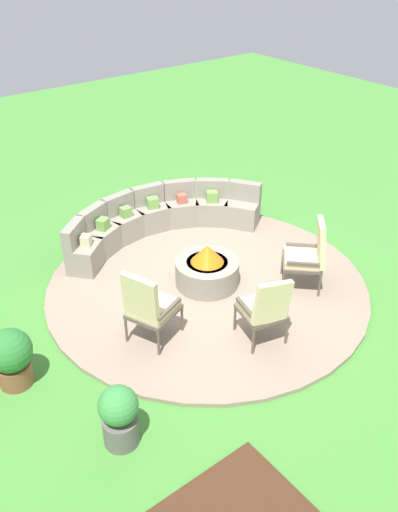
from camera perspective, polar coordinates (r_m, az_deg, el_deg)
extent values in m
plane|color=#478C38|center=(8.30, 0.85, -3.21)|extent=(24.00, 24.00, 0.00)
cylinder|color=gray|center=(8.28, 0.85, -3.04)|extent=(4.87, 4.87, 0.06)
cylinder|color=gray|center=(8.15, 0.86, -1.75)|extent=(0.96, 0.96, 0.39)
cylinder|color=black|center=(8.06, 0.87, -0.78)|extent=(0.62, 0.62, 0.06)
cone|color=orange|center=(7.97, 0.88, 0.24)|extent=(0.50, 0.50, 0.28)
cube|color=gray|center=(9.76, 4.58, 4.47)|extent=(0.69, 0.72, 0.44)
cube|color=gray|center=(9.71, 4.91, 6.88)|extent=(0.44, 0.56, 0.34)
cube|color=gray|center=(9.83, 1.37, 4.77)|extent=(0.72, 0.71, 0.44)
cube|color=gray|center=(9.79, 1.43, 7.19)|extent=(0.53, 0.49, 0.34)
cube|color=gray|center=(9.79, -1.87, 4.65)|extent=(0.70, 0.65, 0.44)
cube|color=gray|center=(9.74, -2.08, 7.07)|extent=(0.58, 0.38, 0.34)
cube|color=gray|center=(9.64, -4.98, 4.08)|extent=(0.63, 0.53, 0.44)
cube|color=gray|center=(9.59, -5.46, 6.49)|extent=(0.58, 0.24, 0.34)
cube|color=gray|center=(9.40, -7.81, 3.09)|extent=(0.62, 0.52, 0.44)
cube|color=gray|center=(9.32, -8.55, 5.49)|extent=(0.58, 0.23, 0.34)
cube|color=gray|center=(9.07, -10.20, 1.70)|extent=(0.70, 0.64, 0.44)
cube|color=gray|center=(8.96, -11.17, 4.07)|extent=(0.58, 0.38, 0.34)
cube|color=gray|center=(8.67, -11.96, -0.05)|extent=(0.72, 0.71, 0.44)
cube|color=gray|center=(8.53, -13.14, 2.27)|extent=(0.54, 0.49, 0.34)
cube|color=beige|center=(8.50, -11.87, 1.64)|extent=(0.22, 0.22, 0.17)
cube|color=#70A34C|center=(9.22, -7.75, 4.64)|extent=(0.17, 0.15, 0.17)
cube|color=#70A34C|center=(9.64, 1.38, 6.31)|extent=(0.25, 0.25, 0.20)
cube|color=#70A34C|center=(8.89, -10.13, 3.36)|extent=(0.24, 0.23, 0.19)
cube|color=#70A34C|center=(9.46, -4.94, 5.64)|extent=(0.23, 0.21, 0.19)
cube|color=#BC5B47|center=(9.61, -1.84, 6.10)|extent=(0.19, 0.18, 0.16)
cylinder|color=brown|center=(7.50, -5.12, -5.39)|extent=(0.04, 0.04, 0.38)
cylinder|color=brown|center=(7.27, -1.80, -6.66)|extent=(0.04, 0.04, 0.38)
cylinder|color=brown|center=(7.16, -7.72, -7.74)|extent=(0.04, 0.04, 0.38)
cylinder|color=brown|center=(6.91, -4.31, -9.17)|extent=(0.04, 0.04, 0.38)
cube|color=brown|center=(7.07, -4.81, -5.86)|extent=(0.76, 0.73, 0.05)
cube|color=beige|center=(7.03, -4.84, -5.41)|extent=(0.70, 0.67, 0.09)
cube|color=beige|center=(6.68, -6.22, -4.60)|extent=(0.31, 0.54, 0.69)
cube|color=brown|center=(7.10, -6.48, -4.37)|extent=(0.49, 0.23, 0.04)
cube|color=brown|center=(6.87, -3.19, -5.62)|extent=(0.49, 0.23, 0.04)
cylinder|color=brown|center=(7.29, 3.82, -6.59)|extent=(0.04, 0.04, 0.38)
cylinder|color=brown|center=(7.49, 7.19, -5.61)|extent=(0.04, 0.04, 0.38)
cylinder|color=brown|center=(6.95, 5.76, -9.02)|extent=(0.04, 0.04, 0.38)
cylinder|color=brown|center=(7.15, 9.25, -7.92)|extent=(0.04, 0.04, 0.38)
cube|color=brown|center=(7.08, 6.61, -5.91)|extent=(0.65, 0.66, 0.05)
cube|color=beige|center=(7.04, 6.65, -5.46)|extent=(0.60, 0.61, 0.09)
cube|color=beige|center=(6.73, 7.76, -4.93)|extent=(0.54, 0.22, 0.62)
cube|color=brown|center=(6.90, 4.98, -5.53)|extent=(0.16, 0.47, 0.04)
cube|color=brown|center=(7.10, 8.33, -4.57)|extent=(0.16, 0.47, 0.04)
cylinder|color=brown|center=(8.03, 8.87, -2.84)|extent=(0.04, 0.04, 0.38)
cylinder|color=brown|center=(8.48, 8.82, -0.74)|extent=(0.04, 0.04, 0.38)
cylinder|color=brown|center=(8.08, 12.65, -3.06)|extent=(0.04, 0.04, 0.38)
cylinder|color=brown|center=(8.53, 12.39, -0.96)|extent=(0.04, 0.04, 0.38)
cube|color=brown|center=(8.16, 10.83, -0.62)|extent=(0.81, 0.81, 0.05)
cube|color=beige|center=(8.12, 10.88, -0.21)|extent=(0.75, 0.75, 0.09)
cube|color=beige|center=(8.00, 12.83, 1.40)|extent=(0.43, 0.53, 0.71)
cube|color=brown|center=(7.87, 11.01, -0.82)|extent=(0.38, 0.37, 0.04)
cube|color=brown|center=(8.31, 10.85, 1.13)|extent=(0.38, 0.37, 0.04)
cylinder|color=#605B56|center=(6.11, -8.26, -17.78)|extent=(0.39, 0.39, 0.33)
sphere|color=#3D8E42|center=(5.82, -8.56, -15.38)|extent=(0.43, 0.43, 0.43)
sphere|color=#DB337A|center=(5.77, -8.13, -14.49)|extent=(0.17, 0.17, 0.17)
cylinder|color=brown|center=(7.01, -18.86, -11.68)|extent=(0.41, 0.41, 0.29)
sphere|color=#2D7A33|center=(6.77, -19.41, -9.41)|extent=(0.53, 0.53, 0.53)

